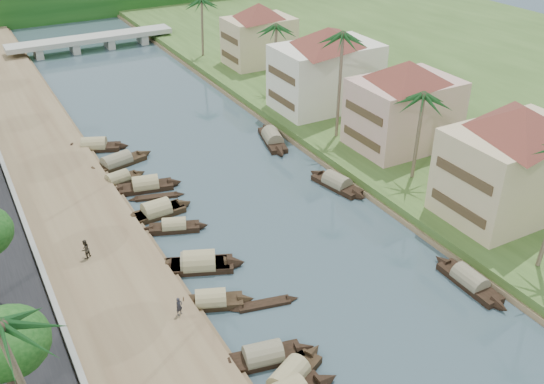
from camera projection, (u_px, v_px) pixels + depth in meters
ground at (318, 269)px, 50.14m from camera, size 220.00×220.00×0.00m
left_bank at (66, 205)px, 58.40m from camera, size 10.00×180.00×0.80m
right_bank at (361, 132)px, 73.07m from camera, size 16.00×180.00×1.20m
retaining_wall at (19, 208)px, 56.16m from camera, size 0.40×180.00×1.10m
bridge at (91, 40)px, 104.04m from camera, size 28.00×4.00×2.40m
building_near at (514, 160)px, 53.48m from camera, size 14.85×14.85×10.20m
building_mid at (405, 103)px, 66.19m from camera, size 14.11×14.11×9.70m
building_far at (326, 67)px, 76.29m from camera, size 15.59×15.59×10.20m
building_distant at (259, 33)px, 92.17m from camera, size 12.62×12.62×9.20m
sampan_2 at (289, 379)px, 39.24m from camera, size 7.72×4.86×2.08m
sampan_3 at (263, 357)px, 40.92m from camera, size 7.78×3.08×2.07m
sampan_4 at (211, 301)px, 45.98m from camera, size 6.86×3.95×1.98m
sampan_5 at (200, 264)px, 50.05m from camera, size 7.91×4.80×2.46m
sampan_6 at (197, 265)px, 50.02m from camera, size 7.64×4.67×2.26m
sampan_7 at (174, 227)px, 55.05m from camera, size 6.37×3.49×1.76m
sampan_8 at (157, 212)px, 57.30m from camera, size 7.54×2.31×2.30m
sampan_9 at (157, 212)px, 57.33m from camera, size 7.43×2.22×1.90m
sampan_10 at (118, 180)px, 62.78m from camera, size 6.72×2.73×1.87m
sampan_11 at (146, 186)px, 61.68m from camera, size 7.80×3.23×2.19m
sampan_12 at (117, 163)px, 66.23m from camera, size 9.27×3.88×2.18m
sampan_13 at (94, 146)px, 69.88m from camera, size 8.08×4.78×2.21m
sampan_14 at (469, 281)px, 48.08m from camera, size 1.82×8.22×2.01m
sampan_15 at (337, 184)px, 62.11m from camera, size 3.25×8.22×2.16m
sampan_16 at (273, 139)px, 71.66m from camera, size 4.04×9.61×2.30m
canoe_1 at (264, 304)px, 46.14m from camera, size 5.63×2.09×0.90m
canoe_2 at (157, 197)px, 60.34m from camera, size 5.73×2.33×0.83m
palm_1 at (423, 97)px, 57.52m from camera, size 3.20×3.20×10.37m
palm_2 at (342, 37)px, 64.93m from camera, size 3.20×3.20×13.44m
palm_3 at (273, 28)px, 79.71m from camera, size 3.20×3.20×10.39m
palm_4 at (16, 324)px, 27.68m from camera, size 3.20×3.20×11.78m
palm_7 at (200, 1)px, 93.87m from camera, size 3.20×3.20×10.33m
tree_1 at (1, 345)px, 33.63m from camera, size 4.69×4.69×6.94m
tree_6 at (353, 63)px, 79.59m from camera, size 5.01×5.01×6.70m
person_near at (179, 306)px, 43.75m from camera, size 0.61×0.49×1.47m
person_far at (85, 249)px, 49.80m from camera, size 1.05×1.01×1.70m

